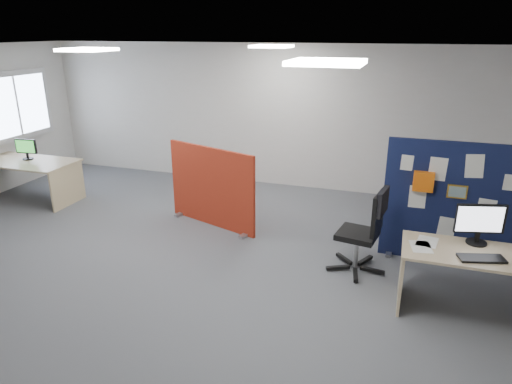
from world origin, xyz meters
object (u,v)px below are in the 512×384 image
(red_divider, at_px, (211,188))
(monitor_second, at_px, (26,148))
(second_desk, at_px, (28,169))
(office_chair, at_px, (367,226))
(navy_divider, at_px, (462,205))
(main_desk, at_px, (480,267))
(monitor_main, at_px, (480,222))

(red_divider, relative_size, monitor_second, 3.96)
(second_desk, distance_m, monitor_second, 0.38)
(red_divider, distance_m, second_desk, 3.60)
(office_chair, bearing_deg, navy_divider, 38.66)
(main_desk, height_order, second_desk, same)
(navy_divider, relative_size, office_chair, 1.78)
(second_desk, xyz_separation_m, monitor_second, (-0.01, 0.06, 0.37))
(second_desk, height_order, monitor_second, monitor_second)
(second_desk, bearing_deg, office_chair, -7.76)
(main_desk, height_order, monitor_second, monitor_second)
(office_chair, bearing_deg, main_desk, -13.78)
(monitor_main, height_order, red_divider, red_divider)
(second_desk, xyz_separation_m, office_chair, (6.04, -0.82, 0.07))
(red_divider, bearing_deg, second_desk, -161.78)
(monitor_main, xyz_separation_m, red_divider, (-3.61, 1.11, -0.36))
(red_divider, bearing_deg, monitor_main, 2.02)
(main_desk, xyz_separation_m, red_divider, (-3.66, 1.30, 0.07))
(monitor_second, distance_m, office_chair, 6.12)
(navy_divider, relative_size, main_desk, 1.23)
(navy_divider, height_order, main_desk, navy_divider)
(red_divider, distance_m, office_chair, 2.55)
(main_desk, bearing_deg, office_chair, 156.67)
(monitor_main, relative_size, red_divider, 0.32)
(monitor_second, bearing_deg, office_chair, -14.18)
(office_chair, bearing_deg, monitor_second, -178.73)
(office_chair, bearing_deg, monitor_main, -6.17)
(navy_divider, height_order, monitor_main, navy_divider)
(navy_divider, xyz_separation_m, monitor_main, (0.07, -0.95, 0.16))
(red_divider, distance_m, monitor_second, 3.63)
(monitor_second, bearing_deg, monitor_main, -15.42)
(navy_divider, xyz_separation_m, second_desk, (-7.14, 0.21, -0.26))
(red_divider, height_order, office_chair, red_divider)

